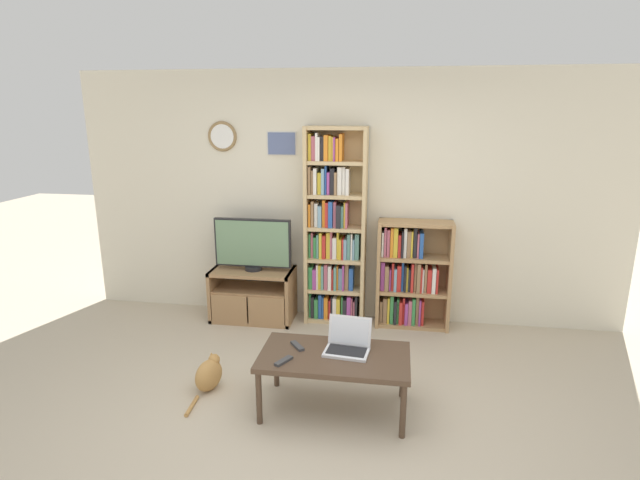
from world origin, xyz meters
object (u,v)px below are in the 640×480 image
object	(u,v)px
remote_near_laptop	(284,361)
remote_far_from_laptop	(297,346)
tv_stand	(253,294)
bookshelf_short	(409,276)
television	(253,244)
coffee_table	(334,360)
cat	(209,374)
bookshelf_tall	(333,232)
laptop	(348,343)

from	to	relation	value
remote_near_laptop	remote_far_from_laptop	xyz separation A→B (m)	(0.05, 0.24, 0.00)
tv_stand	remote_near_laptop	bearing A→B (deg)	-66.60
tv_stand	remote_far_from_laptop	xyz separation A→B (m)	(0.79, -1.46, 0.18)
bookshelf_short	remote_far_from_laptop	bearing A→B (deg)	-118.42
television	coffee_table	xyz separation A→B (m)	(1.06, -1.53, -0.43)
cat	coffee_table	bearing A→B (deg)	12.35
remote_near_laptop	cat	bearing A→B (deg)	-174.18
bookshelf_tall	bookshelf_short	world-z (taller)	bookshelf_tall
tv_stand	bookshelf_tall	size ratio (longest dim) A/B	0.43
coffee_table	remote_near_laptop	xyz separation A→B (m)	(-0.34, -0.17, 0.05)
laptop	cat	bearing A→B (deg)	-175.85
laptop	remote_near_laptop	size ratio (longest dim) A/B	2.17
tv_stand	bookshelf_short	bearing A→B (deg)	4.17
tv_stand	coffee_table	size ratio (longest dim) A/B	0.79
bookshelf_short	laptop	distance (m)	1.64
tv_stand	television	bearing A→B (deg)	7.79
tv_stand	bookshelf_tall	bearing A→B (deg)	8.34
television	cat	distance (m)	1.58
laptop	bookshelf_tall	bearing A→B (deg)	107.41
tv_stand	cat	bearing A→B (deg)	-88.01
tv_stand	television	world-z (taller)	television
bookshelf_short	coffee_table	bearing A→B (deg)	-108.71
tv_stand	laptop	xyz separation A→B (m)	(1.17, -1.45, 0.23)
bookshelf_tall	laptop	world-z (taller)	bookshelf_tall
coffee_table	laptop	size ratio (longest dim) A/B	3.15
remote_far_from_laptop	cat	xyz separation A→B (m)	(-0.74, 0.04, -0.33)
cat	bookshelf_short	bearing A→B (deg)	62.82
bookshelf_tall	cat	world-z (taller)	bookshelf_tall
tv_stand	bookshelf_short	distance (m)	1.66
bookshelf_short	coffee_table	xyz separation A→B (m)	(-0.56, -1.65, -0.13)
bookshelf_tall	remote_far_from_laptop	size ratio (longest dim) A/B	13.24
bookshelf_short	television	bearing A→B (deg)	-175.87
tv_stand	bookshelf_tall	distance (m)	1.10
bookshelf_short	remote_far_from_laptop	distance (m)	1.80
television	laptop	size ratio (longest dim) A/B	2.31
bookshelf_tall	cat	size ratio (longest dim) A/B	3.74
bookshelf_tall	laptop	distance (m)	1.67
television	bookshelf_short	size ratio (longest dim) A/B	0.73
television	laptop	distance (m)	1.88
remote_near_laptop	tv_stand	bearing A→B (deg)	141.88
cat	bookshelf_tall	bearing A→B (deg)	81.34
remote_far_from_laptop	cat	world-z (taller)	remote_far_from_laptop
television	remote_near_laptop	size ratio (longest dim) A/B	5.02
tv_stand	television	xyz separation A→B (m)	(0.02, 0.00, 0.56)
remote_far_from_laptop	laptop	bearing A→B (deg)	144.38
remote_far_from_laptop	remote_near_laptop	bearing A→B (deg)	41.61
bookshelf_short	remote_near_laptop	size ratio (longest dim) A/B	6.92
tv_stand	laptop	world-z (taller)	laptop
laptop	tv_stand	bearing A→B (deg)	134.85
television	bookshelf_short	xyz separation A→B (m)	(1.62, 0.12, -0.30)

